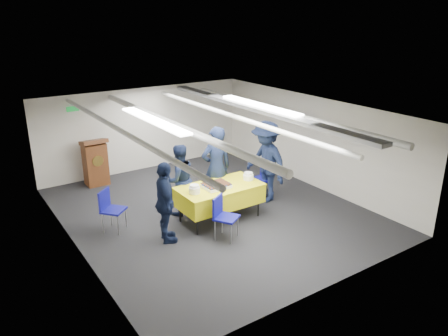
{
  "coord_description": "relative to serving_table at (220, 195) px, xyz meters",
  "views": [
    {
      "loc": [
        -4.77,
        -7.58,
        4.24
      ],
      "look_at": [
        0.2,
        -0.2,
        1.05
      ],
      "focal_mm": 35.0,
      "sensor_mm": 36.0,
      "label": 1
    }
  ],
  "objects": [
    {
      "name": "chair_left",
      "position": [
        -2.13,
        0.82,
        -0.03
      ],
      "size": [
        0.59,
        0.59,
        0.87
      ],
      "color": "gray",
      "rests_on": "ground"
    },
    {
      "name": "sailor_d",
      "position": [
        1.45,
        0.25,
        0.4
      ],
      "size": [
        0.74,
        1.25,
        1.92
      ],
      "primitive_type": "imported",
      "rotation": [
        0.0,
        0.0,
        -1.55
      ],
      "color": "black",
      "rests_on": "ground"
    },
    {
      "name": "plate_stack_left",
      "position": [
        -0.64,
        -0.05,
        0.3
      ],
      "size": [
        0.23,
        0.23,
        0.18
      ],
      "color": "white",
      "rests_on": "serving_table"
    },
    {
      "name": "chair_right",
      "position": [
        1.53,
        0.45,
        -0.03
      ],
      "size": [
        0.43,
        0.43,
        0.87
      ],
      "color": "gray",
      "rests_on": "ground"
    },
    {
      "name": "podium",
      "position": [
        -1.54,
        3.47,
        0.05
      ],
      "size": [
        0.62,
        0.53,
        1.25
      ],
      "color": "brown",
      "rests_on": "ground"
    },
    {
      "name": "sailor_a",
      "position": [
        0.29,
        0.57,
        0.39
      ],
      "size": [
        0.77,
        0.58,
        1.9
      ],
      "primitive_type": "imported",
      "rotation": [
        0.0,
        0.0,
        2.95
      ],
      "color": "black",
      "rests_on": "ground"
    },
    {
      "name": "chair_near",
      "position": [
        -0.42,
        -0.73,
        -0.03
      ],
      "size": [
        0.58,
        0.58,
        0.87
      ],
      "color": "gray",
      "rests_on": "ground"
    },
    {
      "name": "plate_stack_right",
      "position": [
        0.72,
        -0.05,
        0.29
      ],
      "size": [
        0.23,
        0.23,
        0.17
      ],
      "color": "white",
      "rests_on": "serving_table"
    },
    {
      "name": "sailor_c",
      "position": [
        -1.39,
        -0.23,
        0.25
      ],
      "size": [
        0.66,
        1.03,
        1.62
      ],
      "primitive_type": "imported",
      "rotation": [
        0.0,
        0.0,
        1.27
      ],
      "color": "black",
      "rests_on": "ground"
    },
    {
      "name": "serving_table",
      "position": [
        0.0,
        0.0,
        0.0
      ],
      "size": [
        1.79,
        0.96,
        0.77
      ],
      "color": "black",
      "rests_on": "ground"
    },
    {
      "name": "ground",
      "position": [
        0.06,
        0.42,
        -0.56
      ],
      "size": [
        7.0,
        7.0,
        0.0
      ],
      "primitive_type": "plane",
      "color": "black",
      "rests_on": "ground"
    },
    {
      "name": "room_shell",
      "position": [
        0.16,
        0.83,
        1.25
      ],
      "size": [
        6.0,
        7.0,
        2.3
      ],
      "color": "beige",
      "rests_on": "ground"
    },
    {
      "name": "sheet_cake",
      "position": [
        -0.11,
        -0.04,
        0.26
      ],
      "size": [
        0.55,
        0.43,
        0.1
      ],
      "color": "white",
      "rests_on": "serving_table"
    },
    {
      "name": "sailor_b",
      "position": [
        -0.58,
        0.73,
        0.24
      ],
      "size": [
        0.8,
        0.63,
        1.59
      ],
      "primitive_type": "imported",
      "rotation": [
        0.0,
        0.0,
        3.1
      ],
      "color": "black",
      "rests_on": "ground"
    }
  ]
}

